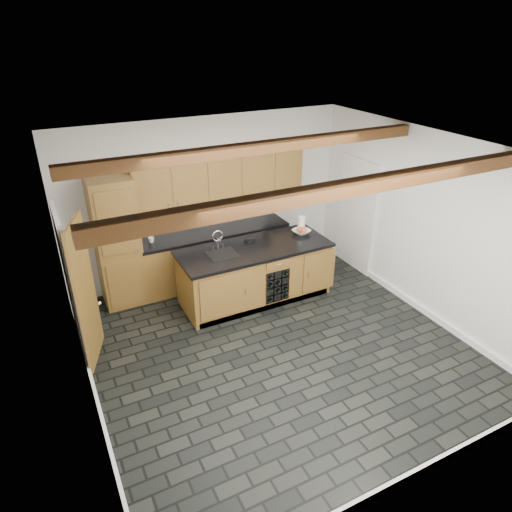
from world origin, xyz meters
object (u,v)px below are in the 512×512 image
Objects in this scene: island at (255,273)px; paper_towel at (301,224)px; fruit_bowl at (301,232)px; kitchen_scale at (250,240)px.

paper_towel is at bearing 13.99° from island.
fruit_bowl is at bearing 8.01° from island.
paper_towel is at bearing -20.44° from kitchen_scale.
fruit_bowl is 1.15× the size of paper_towel.
paper_towel reaches higher than fruit_bowl.
kitchen_scale is 0.82× the size of paper_towel.
island is at bearing -171.99° from fruit_bowl.
kitchen_scale is 0.91m from fruit_bowl.
fruit_bowl is at bearing -120.89° from paper_towel.
kitchen_scale is at bearing 172.14° from fruit_bowl.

